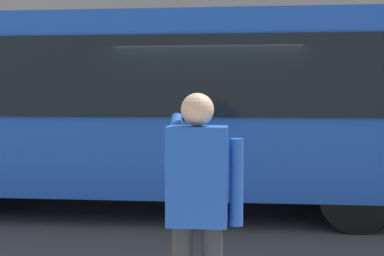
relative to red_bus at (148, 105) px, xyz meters
The scene contains 3 objects.
ground_plane 1.98m from the red_bus, behind, with size 60.00×60.00×0.00m, color #38383A.
red_bus is the anchor object (origin of this frame).
pedestrian_photographer 4.63m from the red_bus, 104.76° to the left, with size 0.53×0.52×1.70m.
Camera 1 is at (-0.38, 7.42, 1.83)m, focal length 44.66 mm.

